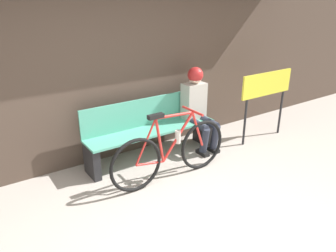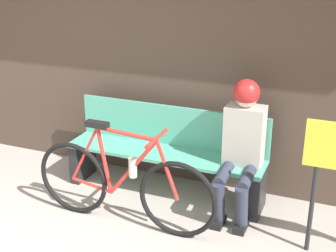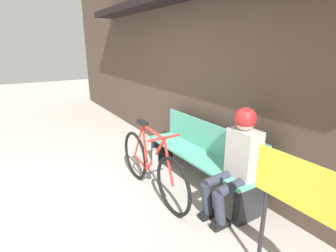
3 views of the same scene
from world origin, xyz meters
The scene contains 6 objects.
ground_plane centered at (0.00, 0.00, 0.00)m, with size 24.00×24.00×0.00m, color #ADA399.
storefront_wall centered at (0.00, 2.25, 1.66)m, with size 12.00×0.56×3.20m.
park_bench_near centered at (0.56, 1.89, 0.41)m, with size 1.93×0.42×0.84m.
bicycle centered at (0.45, 1.21, 0.38)m, with size 1.68×0.40×0.92m.
person_seated centered at (1.32, 1.78, 0.71)m, with size 0.34×0.59×1.23m.
signboard centered at (2.40, 1.42, 0.84)m, with size 1.06×0.04×1.10m.
Camera 1 is at (-1.64, -1.80, 2.19)m, focal length 35.00 mm.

